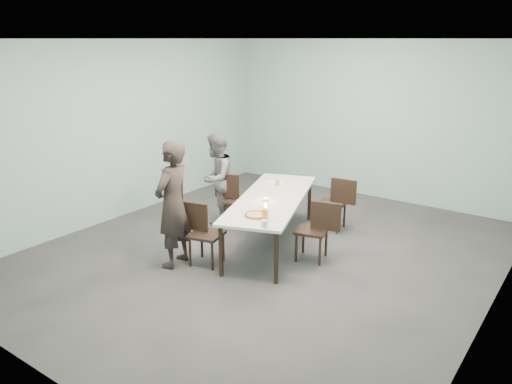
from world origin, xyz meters
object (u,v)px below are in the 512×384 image
Objects in this scene: pizza at (256,215)px; beer_glass at (265,215)px; table at (271,201)px; side_plate at (272,208)px; chair_far_right at (336,200)px; diner_near at (173,204)px; diner_far at (216,178)px; chair_near_right at (318,227)px; chair_far_left at (233,196)px; water_tumbler at (264,224)px; amber_tumbler at (277,183)px; chair_near_left at (201,229)px; tealight at (266,200)px.

pizza is 2.27× the size of beer_glass.
side_plate is (0.29, -0.42, 0.06)m from table.
chair_far_right is 1.58m from side_plate.
diner_near is 1.14× the size of diner_far.
table is 1.53m from diner_near.
chair_near_right is 2.56× the size of pizza.
chair_far_left is 5.80× the size of beer_glass.
table is at bearing -34.93° from chair_far_left.
water_tumbler is (0.31, -0.26, 0.03)m from pizza.
table is 34.39× the size of amber_tumbler.
chair_near_left is at bearing -165.58° from beer_glass.
table is at bearing 119.94° from water_tumbler.
chair_far_left is at bearing 138.62° from pizza.
chair_near_left reaches higher than side_plate.
chair_far_right is at bearing 11.48° from chair_far_left.
amber_tumbler is at bearing 27.26° from chair_far_right.
diner_far is at bearing 156.16° from side_plate.
table is 1.24m from water_tumbler.
water_tumbler reaches higher than tealight.
tealight is (-0.81, -0.10, 0.27)m from chair_near_right.
diner_near reaches higher than diner_far.
beer_glass is 0.24m from water_tumbler.
diner_far is (-1.30, 0.28, 0.07)m from table.
diner_near is (-0.26, -0.25, 0.37)m from chair_near_left.
chair_near_right reaches higher than side_plate.
chair_far_left is at bearing -158.32° from amber_tumbler.
chair_near_left is 1.00× the size of chair_far_right.
beer_glass is at bearing 123.64° from water_tumbler.
diner_far is at bearing 147.04° from beer_glass.
beer_glass is 1.88× the size of amber_tumbler.
water_tumbler is at bearing 86.26° from chair_far_right.
chair_far_left is at bearing -26.32° from chair_near_right.
chair_near_left is 5.80× the size of beer_glass.
beer_glass is at bearing -19.62° from pizza.
pizza is at bearing -88.62° from side_plate.
water_tumbler reaches higher than amber_tumbler.
diner_far is (-0.62, 1.64, -0.11)m from diner_near.
table is at bearing 124.94° from side_plate.
chair_far_right is at bearing 92.71° from water_tumbler.
amber_tumbler is (-1.12, 0.68, 0.29)m from chair_near_right.
beer_glass is at bearing -60.94° from table.
diner_near is (-0.68, -1.36, 0.18)m from table.
beer_glass reaches higher than side_plate.
table is 1.25m from chair_far_right.
water_tumbler is (0.10, -2.19, 0.29)m from chair_far_right.
chair_far_right is (-0.33, 1.21, 0.00)m from chair_near_right.
chair_near_left is at bearing 124.39° from diner_near.
diner_near is (0.29, -1.67, 0.37)m from chair_far_left.
chair_near_left is 1.67m from diner_far.
chair_far_left reaches higher than pizza.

